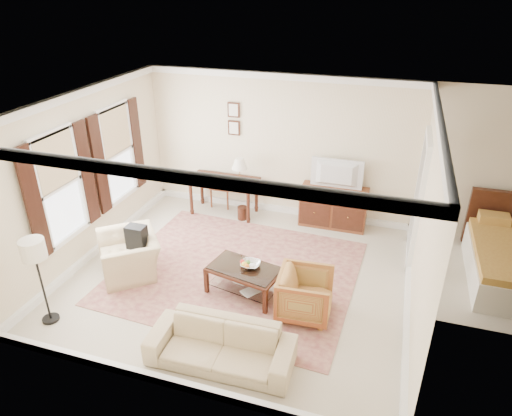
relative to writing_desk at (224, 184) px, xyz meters
The scene contains 20 objects.
room_shell 2.93m from the writing_desk, 62.64° to the right, with size 5.51×5.01×2.91m.
window_front 3.32m from the writing_desk, 120.85° to the right, with size 0.12×1.56×1.80m, color #CCB284, non-canonical shape.
window_rear 2.19m from the writing_desk, 145.05° to the right, with size 0.12×1.56×1.80m, color #CCB284, non-canonical shape.
doorway 3.83m from the writing_desk, ahead, with size 0.10×1.12×2.25m, color white, non-canonical shape.
rug 2.31m from the writing_desk, 63.82° to the right, with size 3.93×3.37×0.01m, color maroon.
writing_desk is the anchor object (origin of this frame).
desk_chair 0.41m from the writing_desk, 116.42° to the left, with size 0.45×0.45×1.05m, color brown, non-canonical shape.
desk_lamp 0.51m from the writing_desk, ahead, with size 0.32×0.32×0.50m, color silver, non-canonical shape.
framed_prints 1.35m from the writing_desk, 76.71° to the left, with size 0.25×0.04×0.68m, color #401D12, non-canonical shape.
sideboard 2.29m from the writing_desk, ahead, with size 1.31×0.50×0.80m, color brown.
tv 2.36m from the writing_desk, ahead, with size 0.96×0.55×0.13m, color black.
coffee_table 2.81m from the writing_desk, 62.20° to the right, with size 1.22×0.86×0.47m.
fruit_bowl 2.79m from the writing_desk, 60.22° to the right, with size 0.42×0.42×0.10m, color silver.
book_a 2.67m from the writing_desk, 64.06° to the right, with size 0.28×0.04×0.38m, color brown.
book_b 2.96m from the writing_desk, 61.82° to the right, with size 0.28×0.03×0.38m, color brown.
striped_armchair 3.56m from the writing_desk, 49.37° to the right, with size 0.76×0.72×0.79m, color #964720.
club_armchair 2.63m from the writing_desk, 105.83° to the right, with size 1.05×0.68×0.92m, color #CDB38A.
backpack 2.50m from the writing_desk, 103.54° to the right, with size 0.32×0.22×0.40m, color black.
sofa 4.23m from the writing_desk, 69.42° to the right, with size 1.88×0.55×0.73m, color #CDB38A.
floor_lamp 4.15m from the writing_desk, 106.81° to the right, with size 0.33×0.33×1.36m.
Camera 1 is at (2.19, -5.96, 4.49)m, focal length 32.00 mm.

